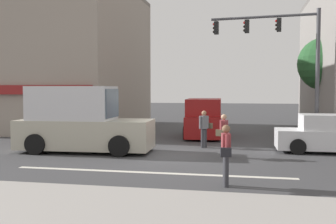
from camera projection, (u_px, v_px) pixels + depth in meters
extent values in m
plane|color=#3D3D3F|center=(171.00, 155.00, 15.77)|extent=(120.00, 120.00, 0.00)
cube|color=silver|center=(150.00, 173.00, 12.34)|extent=(9.00, 0.24, 0.01)
cube|color=#9E9993|center=(86.00, 223.00, 7.44)|extent=(40.00, 5.00, 0.16)
cube|color=gray|center=(45.00, 61.00, 27.18)|extent=(12.28, 11.47, 9.12)
cylinder|color=#4C3823|center=(324.00, 110.00, 21.63)|extent=(0.32, 0.32, 2.92)
sphere|color=#235128|center=(325.00, 64.00, 21.48)|extent=(2.92, 2.92, 2.92)
cylinder|color=brown|center=(55.00, 71.00, 21.10)|extent=(0.22, 0.22, 7.23)
cube|color=#473828|center=(54.00, 10.00, 20.91)|extent=(1.40, 0.12, 0.10)
cylinder|color=#47474C|center=(317.00, 79.00, 17.45)|extent=(0.18, 0.18, 6.20)
cylinder|color=#47474C|center=(263.00, 17.00, 18.02)|extent=(4.78, 0.66, 0.12)
cube|color=black|center=(279.00, 25.00, 17.83)|extent=(0.23, 0.26, 0.60)
sphere|color=red|center=(276.00, 21.00, 17.85)|extent=(0.12, 0.12, 0.12)
sphere|color=black|center=(276.00, 25.00, 17.86)|extent=(0.12, 0.12, 0.12)
sphere|color=black|center=(276.00, 29.00, 17.87)|extent=(0.12, 0.12, 0.12)
cube|color=black|center=(247.00, 26.00, 18.26)|extent=(0.23, 0.26, 0.60)
sphere|color=red|center=(244.00, 23.00, 18.29)|extent=(0.12, 0.12, 0.12)
sphere|color=black|center=(244.00, 27.00, 18.30)|extent=(0.12, 0.12, 0.12)
sphere|color=black|center=(244.00, 30.00, 18.31)|extent=(0.12, 0.12, 0.12)
cube|color=black|center=(216.00, 28.00, 18.70)|extent=(0.23, 0.26, 0.60)
sphere|color=red|center=(214.00, 24.00, 18.73)|extent=(0.12, 0.12, 0.12)
sphere|color=black|center=(214.00, 28.00, 18.74)|extent=(0.12, 0.12, 0.12)
sphere|color=black|center=(214.00, 32.00, 18.75)|extent=(0.12, 0.12, 0.12)
cube|color=maroon|center=(204.00, 125.00, 21.72)|extent=(2.10, 4.70, 1.10)
cube|color=maroon|center=(204.00, 107.00, 21.37)|extent=(1.98, 3.30, 0.90)
cube|color=#475666|center=(205.00, 106.00, 22.97)|extent=(1.66, 0.15, 0.76)
cylinder|color=black|center=(190.00, 128.00, 23.28)|extent=(0.24, 0.73, 0.72)
cylinder|color=black|center=(221.00, 128.00, 23.02)|extent=(0.24, 0.73, 0.72)
cylinder|color=black|center=(185.00, 133.00, 20.46)|extent=(0.24, 0.73, 0.72)
cylinder|color=black|center=(221.00, 133.00, 20.20)|extent=(0.24, 0.73, 0.72)
cube|color=silver|center=(327.00, 139.00, 16.33)|extent=(4.14, 1.79, 0.80)
cube|color=silver|center=(325.00, 122.00, 16.30)|extent=(1.93, 1.60, 0.64)
cylinder|color=black|center=(292.00, 141.00, 17.40)|extent=(0.64, 0.19, 0.64)
cylinder|color=black|center=(298.00, 147.00, 15.73)|extent=(0.64, 0.19, 0.64)
cube|color=#B7B29E|center=(85.00, 134.00, 16.47)|extent=(5.69, 2.27, 1.20)
cube|color=silver|center=(73.00, 103.00, 16.47)|extent=(3.49, 2.06, 1.40)
cube|color=#475666|center=(112.00, 103.00, 16.22)|extent=(0.14, 1.75, 1.19)
cylinder|color=black|center=(131.00, 140.00, 17.22)|extent=(0.85, 0.28, 0.84)
cylinder|color=black|center=(119.00, 146.00, 15.24)|extent=(0.85, 0.28, 0.84)
cylinder|color=black|center=(57.00, 138.00, 17.73)|extent=(0.85, 0.28, 0.84)
cylinder|color=black|center=(35.00, 144.00, 15.75)|extent=(0.85, 0.28, 0.84)
cylinder|color=#333338|center=(225.00, 170.00, 10.68)|extent=(0.14, 0.14, 0.86)
cylinder|color=#333338|center=(226.00, 171.00, 10.50)|extent=(0.14, 0.14, 0.86)
cube|color=maroon|center=(226.00, 144.00, 10.55)|extent=(0.28, 0.39, 0.58)
sphere|color=brown|center=(226.00, 129.00, 10.52)|extent=(0.22, 0.22, 0.22)
cylinder|color=maroon|center=(225.00, 143.00, 10.79)|extent=(0.09, 0.09, 0.56)
cylinder|color=maroon|center=(227.00, 145.00, 10.31)|extent=(0.09, 0.09, 0.56)
cube|color=black|center=(226.00, 152.00, 10.24)|extent=(0.30, 0.17, 0.24)
cylinder|color=#333338|center=(202.00, 138.00, 17.59)|extent=(0.14, 0.14, 0.86)
cylinder|color=#333338|center=(205.00, 138.00, 17.71)|extent=(0.14, 0.14, 0.86)
cube|color=slate|center=(204.00, 122.00, 17.61)|extent=(0.40, 0.42, 0.58)
sphere|color=#9E7051|center=(204.00, 113.00, 17.58)|extent=(0.22, 0.22, 0.22)
cylinder|color=slate|center=(200.00, 122.00, 17.46)|extent=(0.09, 0.09, 0.56)
cylinder|color=slate|center=(208.00, 122.00, 17.76)|extent=(0.09, 0.09, 0.56)
cube|color=brown|center=(210.00, 126.00, 17.79)|extent=(0.29, 0.27, 0.24)
cylinder|color=#4C4742|center=(225.00, 146.00, 15.21)|extent=(0.14, 0.14, 0.86)
cylinder|color=#4C4742|center=(223.00, 147.00, 15.05)|extent=(0.14, 0.14, 0.86)
cube|color=maroon|center=(224.00, 128.00, 15.09)|extent=(0.32, 0.41, 0.58)
sphere|color=tan|center=(224.00, 117.00, 15.07)|extent=(0.22, 0.22, 0.22)
cylinder|color=maroon|center=(226.00, 127.00, 15.30)|extent=(0.09, 0.09, 0.56)
cylinder|color=maroon|center=(221.00, 128.00, 14.88)|extent=(0.09, 0.09, 0.56)
cube|color=brown|center=(220.00, 133.00, 14.84)|extent=(0.30, 0.20, 0.24)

